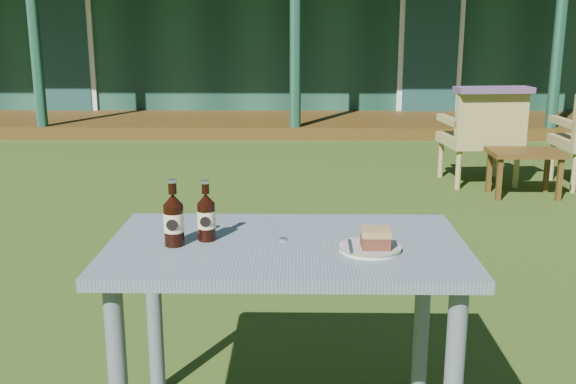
{
  "coord_description": "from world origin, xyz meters",
  "views": [
    {
      "loc": [
        0.04,
        -3.75,
        1.43
      ],
      "look_at": [
        0.0,
        -1.3,
        0.82
      ],
      "focal_mm": 42.0,
      "sensor_mm": 36.0,
      "label": 1
    }
  ],
  "objects_px": {
    "cake_slice": "(375,238)",
    "side_table": "(525,157)",
    "plate": "(370,248)",
    "cola_bottle_near": "(206,216)",
    "cola_bottle_far": "(174,219)",
    "armchair_left": "(483,132)",
    "cafe_table": "(287,271)"
  },
  "relations": [
    {
      "from": "plate",
      "to": "cola_bottle_near",
      "type": "xyz_separation_m",
      "value": [
        -0.54,
        0.1,
        0.07
      ]
    },
    {
      "from": "cafe_table",
      "to": "cola_bottle_near",
      "type": "xyz_separation_m",
      "value": [
        -0.27,
        0.02,
        0.18
      ]
    },
    {
      "from": "cola_bottle_near",
      "to": "cola_bottle_far",
      "type": "height_order",
      "value": "cola_bottle_far"
    },
    {
      "from": "cafe_table",
      "to": "cola_bottle_near",
      "type": "distance_m",
      "value": 0.33
    },
    {
      "from": "plate",
      "to": "cake_slice",
      "type": "relative_size",
      "value": 2.22
    },
    {
      "from": "cake_slice",
      "to": "armchair_left",
      "type": "xyz_separation_m",
      "value": [
        1.43,
        4.0,
        -0.28
      ]
    },
    {
      "from": "cafe_table",
      "to": "plate",
      "type": "relative_size",
      "value": 5.88
    },
    {
      "from": "plate",
      "to": "cake_slice",
      "type": "height_order",
      "value": "cake_slice"
    },
    {
      "from": "armchair_left",
      "to": "side_table",
      "type": "height_order",
      "value": "armchair_left"
    },
    {
      "from": "cafe_table",
      "to": "side_table",
      "type": "bearing_deg",
      "value": 60.56
    },
    {
      "from": "plate",
      "to": "armchair_left",
      "type": "bearing_deg",
      "value": 70.13
    },
    {
      "from": "plate",
      "to": "cola_bottle_far",
      "type": "xyz_separation_m",
      "value": [
        -0.64,
        0.04,
        0.08
      ]
    },
    {
      "from": "cafe_table",
      "to": "side_table",
      "type": "xyz_separation_m",
      "value": [
        1.96,
        3.47,
        -0.28
      ]
    },
    {
      "from": "plate",
      "to": "side_table",
      "type": "relative_size",
      "value": 0.34
    },
    {
      "from": "plate",
      "to": "side_table",
      "type": "height_order",
      "value": "plate"
    },
    {
      "from": "cafe_table",
      "to": "side_table",
      "type": "height_order",
      "value": "cafe_table"
    },
    {
      "from": "plate",
      "to": "side_table",
      "type": "xyz_separation_m",
      "value": [
        1.69,
        3.55,
        -0.39
      ]
    },
    {
      "from": "cake_slice",
      "to": "side_table",
      "type": "bearing_deg",
      "value": 64.81
    },
    {
      "from": "cake_slice",
      "to": "cola_bottle_far",
      "type": "xyz_separation_m",
      "value": [
        -0.66,
        0.05,
        0.04
      ]
    },
    {
      "from": "cola_bottle_near",
      "to": "armchair_left",
      "type": "distance_m",
      "value": 4.38
    },
    {
      "from": "cafe_table",
      "to": "cola_bottle_far",
      "type": "distance_m",
      "value": 0.42
    },
    {
      "from": "cake_slice",
      "to": "side_table",
      "type": "xyz_separation_m",
      "value": [
        1.67,
        3.56,
        -0.42
      ]
    },
    {
      "from": "cake_slice",
      "to": "cafe_table",
      "type": "bearing_deg",
      "value": 163.39
    },
    {
      "from": "cola_bottle_near",
      "to": "side_table",
      "type": "height_order",
      "value": "cola_bottle_near"
    },
    {
      "from": "cafe_table",
      "to": "cake_slice",
      "type": "relative_size",
      "value": 13.04
    },
    {
      "from": "cake_slice",
      "to": "cola_bottle_far",
      "type": "relative_size",
      "value": 0.41
    },
    {
      "from": "cafe_table",
      "to": "side_table",
      "type": "relative_size",
      "value": 2.0
    },
    {
      "from": "cake_slice",
      "to": "cola_bottle_near",
      "type": "distance_m",
      "value": 0.57
    },
    {
      "from": "cafe_table",
      "to": "plate",
      "type": "bearing_deg",
      "value": -15.41
    },
    {
      "from": "plate",
      "to": "armchair_left",
      "type": "xyz_separation_m",
      "value": [
        1.44,
        3.99,
        -0.25
      ]
    },
    {
      "from": "plate",
      "to": "armchair_left",
      "type": "distance_m",
      "value": 4.25
    },
    {
      "from": "side_table",
      "to": "cola_bottle_near",
      "type": "bearing_deg",
      "value": -122.89
    }
  ]
}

